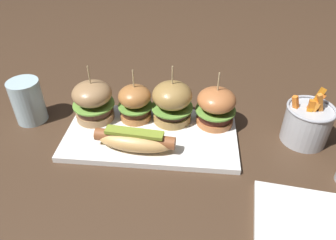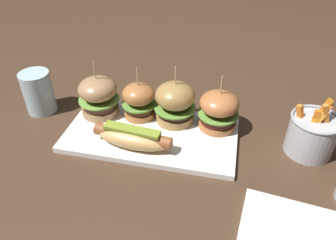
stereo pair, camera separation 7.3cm
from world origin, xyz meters
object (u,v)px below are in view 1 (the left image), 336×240
(fries_bucket, at_px, (307,123))
(side_plate, at_px, (304,226))
(slider_center_left, at_px, (135,102))
(platter_main, at_px, (151,135))
(slider_far_left, at_px, (93,101))
(hot_dog, at_px, (135,140))
(slider_center_right, at_px, (172,102))
(water_glass, at_px, (28,101))
(slider_far_right, at_px, (216,106))

(fries_bucket, relative_size, side_plate, 0.82)
(slider_center_left, height_order, side_plate, slider_center_left)
(platter_main, bearing_deg, fries_bucket, 4.04)
(slider_far_left, bearing_deg, hot_dog, -41.28)
(side_plate, bearing_deg, slider_center_right, 132.17)
(hot_dog, bearing_deg, platter_main, 64.58)
(slider_center_left, relative_size, water_glass, 1.21)
(slider_center_left, bearing_deg, water_glass, -177.25)
(hot_dog, height_order, slider_center_right, slider_center_right)
(platter_main, distance_m, slider_center_right, 0.09)
(slider_center_right, bearing_deg, water_glass, -177.82)
(platter_main, bearing_deg, slider_center_left, 129.04)
(slider_far_right, bearing_deg, slider_far_left, -178.71)
(slider_far_right, height_order, water_glass, slider_far_right)
(hot_dog, distance_m, water_glass, 0.30)
(fries_bucket, distance_m, side_plate, 0.26)
(slider_center_left, bearing_deg, slider_far_left, -174.89)
(platter_main, relative_size, side_plate, 2.38)
(fries_bucket, bearing_deg, side_plate, -102.92)
(hot_dog, relative_size, fries_bucket, 1.31)
(slider_center_right, bearing_deg, side_plate, -47.83)
(slider_center_left, bearing_deg, slider_far_right, -0.69)
(slider_center_right, distance_m, fries_bucket, 0.32)
(slider_far_left, bearing_deg, water_glass, -178.70)
(slider_far_left, distance_m, fries_bucket, 0.51)
(hot_dog, relative_size, slider_center_left, 1.35)
(platter_main, relative_size, slider_far_right, 2.93)
(slider_center_left, relative_size, slider_far_right, 0.97)
(slider_far_right, bearing_deg, slider_center_right, 178.27)
(slider_far_left, relative_size, slider_far_right, 1.04)
(platter_main, relative_size, water_glass, 3.65)
(platter_main, xyz_separation_m, fries_bucket, (0.36, 0.03, 0.04))
(platter_main, xyz_separation_m, hot_dog, (-0.03, -0.06, 0.03))
(side_plate, bearing_deg, slider_center_left, 140.93)
(platter_main, xyz_separation_m, slider_far_left, (-0.15, 0.05, 0.06))
(platter_main, distance_m, slider_far_left, 0.17)
(slider_far_left, relative_size, slider_center_right, 0.98)
(slider_center_right, xyz_separation_m, side_plate, (0.26, -0.28, -0.06))
(slider_center_right, xyz_separation_m, slider_far_right, (0.11, -0.00, -0.00))
(slider_center_left, distance_m, slider_center_right, 0.09)
(slider_far_left, height_order, slider_far_right, slider_far_left)
(slider_center_right, bearing_deg, platter_main, -128.08)
(platter_main, xyz_separation_m, side_plate, (0.30, -0.23, -0.00))
(hot_dog, bearing_deg, slider_far_right, 32.22)
(hot_dog, height_order, slider_center_left, slider_center_left)
(hot_dog, xyz_separation_m, slider_center_left, (-0.02, 0.11, 0.02))
(hot_dog, relative_size, slider_far_left, 1.26)
(platter_main, distance_m, slider_far_right, 0.17)
(slider_far_left, bearing_deg, side_plate, -31.30)
(slider_center_right, bearing_deg, slider_far_right, -1.73)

